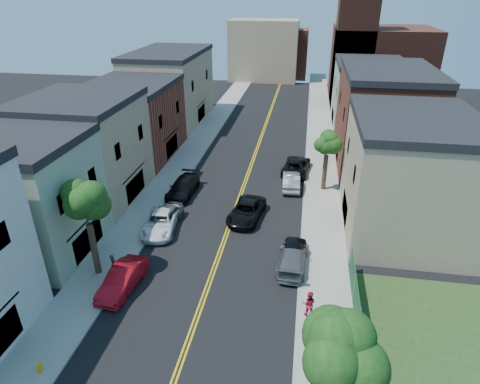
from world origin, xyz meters
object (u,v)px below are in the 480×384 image
at_px(grey_car_left, 165,217).
at_px(black_suv_lane, 246,211).
at_px(silver_car_right, 291,180).
at_px(dark_car_right_far, 296,165).
at_px(red_sedan, 123,279).
at_px(black_car_right, 293,252).
at_px(pedestrian_right, 309,304).
at_px(white_pickup, 160,222).
at_px(fire_hydrant, 39,367).
at_px(pedestrian_left, 113,264).
at_px(grey_car_right, 293,258).
at_px(black_car_left, 183,187).

bearing_deg(grey_car_left, black_suv_lane, 25.78).
relative_size(grey_car_left, silver_car_right, 0.95).
bearing_deg(silver_car_right, dark_car_right_far, -98.77).
height_order(grey_car_left, black_suv_lane, grey_car_left).
xyz_separation_m(red_sedan, black_car_right, (11.00, 5.01, -0.04)).
height_order(red_sedan, pedestrian_right, pedestrian_right).
bearing_deg(white_pickup, silver_car_right, 37.50).
relative_size(red_sedan, fire_hydrant, 7.05).
bearing_deg(fire_hydrant, black_suv_lane, 64.85).
height_order(white_pickup, black_car_right, white_pickup).
height_order(black_car_right, pedestrian_right, pedestrian_right).
distance_m(silver_car_right, pedestrian_left, 19.69).
height_order(dark_car_right_far, fire_hydrant, dark_car_right_far).
distance_m(white_pickup, silver_car_right, 14.15).
height_order(grey_car_right, black_car_right, black_car_right).
height_order(grey_car_left, black_car_right, grey_car_left).
bearing_deg(white_pickup, black_car_right, -19.01).
xyz_separation_m(black_car_right, dark_car_right_far, (-0.42, 16.22, 0.04)).
xyz_separation_m(red_sedan, black_suv_lane, (6.73, 10.47, -0.04)).
bearing_deg(grey_car_right, pedestrian_right, 106.57).
distance_m(grey_car_left, black_car_right, 11.31).
distance_m(grey_car_left, silver_car_right, 13.54).
height_order(silver_car_right, black_suv_lane, silver_car_right).
relative_size(black_car_left, dark_car_right_far, 0.98).
height_order(grey_car_left, pedestrian_left, pedestrian_left).
bearing_deg(pedestrian_right, grey_car_right, -73.26).
xyz_separation_m(white_pickup, black_car_right, (11.00, -2.48, -0.02)).
xyz_separation_m(grey_car_right, dark_car_right_far, (-0.42, 17.00, 0.05)).
bearing_deg(red_sedan, black_car_right, 29.57).
distance_m(black_car_right, fire_hydrant, 17.40).
xyz_separation_m(grey_car_left, fire_hydrant, (-1.67, -15.29, -0.28)).
relative_size(grey_car_right, pedestrian_right, 2.85).
bearing_deg(black_car_left, black_suv_lane, -24.71).
bearing_deg(pedestrian_left, black_suv_lane, -55.50).
height_order(black_car_left, silver_car_right, black_car_left).
bearing_deg(black_car_left, grey_car_left, -85.70).
height_order(grey_car_right, pedestrian_left, pedestrian_left).
bearing_deg(dark_car_right_far, pedestrian_left, 66.20).
xyz_separation_m(black_car_right, fire_hydrant, (-12.51, -12.09, -0.24)).
relative_size(dark_car_right_far, fire_hydrant, 8.35).
bearing_deg(black_car_right, black_suv_lane, -46.67).
relative_size(white_pickup, pedestrian_right, 3.11).
xyz_separation_m(black_suv_lane, pedestrian_right, (5.47, -11.09, 0.28)).
height_order(white_pickup, black_car_left, black_car_left).
height_order(pedestrian_right, fire_hydrant, pedestrian_right).
bearing_deg(pedestrian_left, grey_car_left, -25.85).
bearing_deg(white_pickup, black_suv_lane, 17.57).
relative_size(white_pickup, black_suv_lane, 1.02).
bearing_deg(black_car_left, fire_hydrant, -91.36).
distance_m(red_sedan, pedestrian_right, 12.22).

